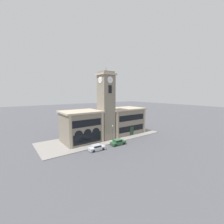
% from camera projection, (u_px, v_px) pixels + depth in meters
% --- Properties ---
extents(ground_plane, '(300.00, 300.00, 0.00)m').
position_uv_depth(ground_plane, '(116.00, 143.00, 41.96)').
color(ground_plane, '#4C4C51').
extents(sidewalk_kerb, '(38.24, 12.97, 0.15)m').
position_uv_depth(sidewalk_kerb, '(103.00, 137.00, 47.12)').
color(sidewalk_kerb, gray).
rests_on(sidewalk_kerb, ground_plane).
extents(clock_tower, '(4.67, 4.67, 21.25)m').
position_uv_depth(clock_tower, '(106.00, 106.00, 44.44)').
color(clock_tower, gray).
rests_on(clock_tower, ground_plane).
extents(town_hall_left_wing, '(10.75, 8.93, 8.93)m').
position_uv_depth(town_hall_left_wing, '(81.00, 126.00, 42.52)').
color(town_hall_left_wing, gray).
rests_on(town_hall_left_wing, ground_plane).
extents(town_hall_right_wing, '(13.54, 8.93, 8.75)m').
position_uv_depth(town_hall_right_wing, '(124.00, 121.00, 51.97)').
color(town_hall_right_wing, gray).
rests_on(town_hall_right_wing, ground_plane).
extents(parked_car_near, '(4.20, 2.03, 1.43)m').
position_uv_depth(parked_car_near, '(97.00, 147.00, 36.42)').
color(parked_car_near, '#B2B7C1').
rests_on(parked_car_near, ground_plane).
extents(parked_car_mid, '(4.27, 2.07, 1.53)m').
position_uv_depth(parked_car_mid, '(118.00, 142.00, 40.31)').
color(parked_car_mid, '#285633').
rests_on(parked_car_mid, ground_plane).
extents(street_lamp, '(0.36, 0.36, 4.94)m').
position_uv_depth(street_lamp, '(113.00, 131.00, 41.32)').
color(street_lamp, '#4C4C51').
rests_on(street_lamp, sidewalk_kerb).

